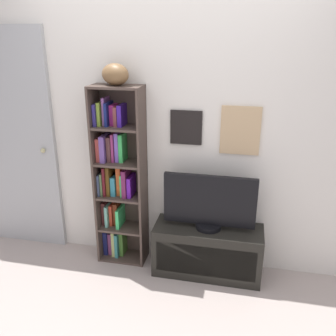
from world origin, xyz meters
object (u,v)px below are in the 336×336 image
Objects in this scene: bookshelf at (117,179)px; door at (12,143)px; tv_stand at (207,250)px; football at (115,74)px; television at (209,203)px.

door reaches higher than bookshelf.
bookshelf is at bearing 174.11° from tv_stand.
football is 1.29m from door.
tv_stand is at bearing -90.00° from television.
television is at bearing -5.82° from bookshelf.
door reaches higher than television.
bookshelf is 1.09m from door.
television is at bearing -4.11° from football.
door is (-1.90, 0.16, 0.36)m from television.
door reaches higher than tv_stand.
football is 1.69m from tv_stand.
television is (0.00, 0.00, 0.46)m from tv_stand.
television is 1.94m from door.
tv_stand is at bearing -4.18° from football.
tv_stand is 0.46m from television.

